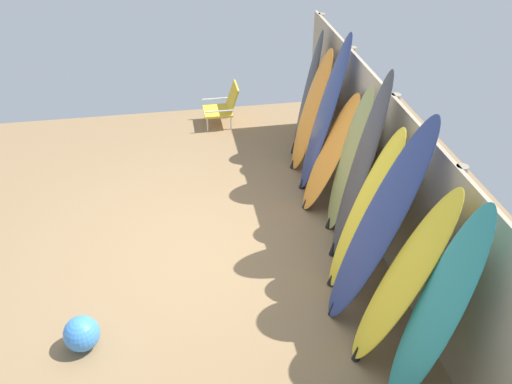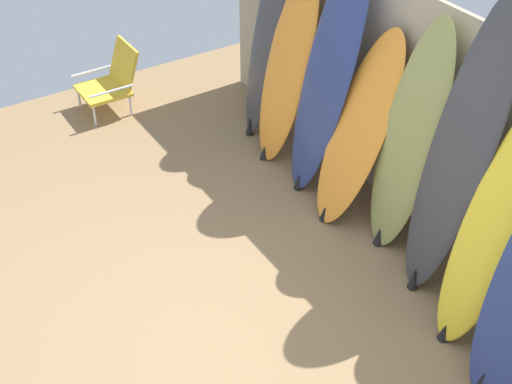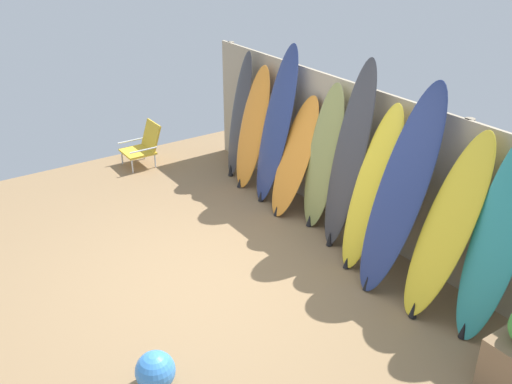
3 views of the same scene
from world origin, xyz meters
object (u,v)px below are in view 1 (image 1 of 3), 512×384
object	(u,v)px
surfboard_orange_1	(311,112)
surfboard_olive_4	(348,163)
surfboard_navy_2	(324,116)
surfboard_teal_9	(435,315)
surfboard_orange_3	(329,155)
beach_ball	(82,334)
beach_chair	(224,105)
surfboard_charcoal_5	(359,171)
surfboard_yellow_6	(364,213)
surfboard_navy_7	(378,226)
surfboard_yellow_8	(402,282)
surfboard_charcoal_0	(307,95)

from	to	relation	value
surfboard_orange_1	surfboard_olive_4	size ratio (longest dim) A/B	0.95
surfboard_navy_2	surfboard_teal_9	bearing A→B (deg)	-0.78
surfboard_orange_3	surfboard_teal_9	world-z (taller)	surfboard_teal_9
beach_ball	beach_chair	bearing A→B (deg)	156.95
surfboard_navy_2	surfboard_charcoal_5	bearing A→B (deg)	-0.67
surfboard_charcoal_5	surfboard_yellow_6	size ratio (longest dim) A/B	1.21
surfboard_navy_7	surfboard_teal_9	bearing A→B (deg)	4.88
surfboard_teal_9	beach_ball	bearing A→B (deg)	-110.15
surfboard_olive_4	beach_ball	world-z (taller)	surfboard_olive_4
surfboard_charcoal_5	surfboard_navy_7	xyz separation A→B (m)	(0.90, -0.12, -0.03)
surfboard_navy_2	surfboard_navy_7	xyz separation A→B (m)	(2.31, -0.13, 0.02)
surfboard_navy_2	surfboard_navy_7	world-z (taller)	surfboard_navy_7
surfboard_yellow_8	beach_ball	size ratio (longest dim) A/B	5.47
surfboard_orange_1	surfboard_yellow_8	bearing A→B (deg)	-1.67
surfboard_charcoal_5	beach_ball	world-z (taller)	surfboard_charcoal_5
surfboard_navy_2	surfboard_orange_3	world-z (taller)	surfboard_navy_2
surfboard_orange_3	surfboard_navy_7	size ratio (longest dim) A/B	0.71
surfboard_yellow_6	surfboard_yellow_8	distance (m)	1.01
surfboard_charcoal_0	beach_ball	size ratio (longest dim) A/B	5.49
surfboard_yellow_8	beach_ball	xyz separation A→B (m)	(-0.58, -2.77, -0.74)
beach_chair	surfboard_charcoal_5	bearing A→B (deg)	37.35
surfboard_olive_4	beach_chair	size ratio (longest dim) A/B	2.75
surfboard_navy_2	surfboard_navy_7	size ratio (longest dim) A/B	0.98
surfboard_olive_4	beach_chair	distance (m)	3.22
surfboard_navy_2	surfboard_orange_3	size ratio (longest dim) A/B	1.37
surfboard_navy_7	beach_chair	world-z (taller)	surfboard_navy_7
surfboard_charcoal_0	surfboard_navy_2	world-z (taller)	surfboard_navy_2
surfboard_orange_3	beach_chair	xyz separation A→B (m)	(-2.54, -0.98, -0.42)
beach_ball	surfboard_yellow_6	bearing A→B (deg)	98.79
surfboard_teal_9	beach_ball	xyz separation A→B (m)	(-1.04, -2.84, -0.80)
surfboard_orange_1	surfboard_charcoal_5	bearing A→B (deg)	0.06
surfboard_yellow_8	beach_ball	distance (m)	2.92
surfboard_navy_2	surfboard_orange_1	bearing A→B (deg)	-178.00
surfboard_orange_3	surfboard_charcoal_5	bearing A→B (deg)	1.47
surfboard_olive_4	surfboard_teal_9	xyz separation A→B (m)	(2.44, -0.09, 0.08)
surfboard_navy_2	surfboard_yellow_8	size ratio (longest dim) A/B	1.15
surfboard_orange_3	beach_chair	bearing A→B (deg)	-158.90
beach_ball	surfboard_charcoal_0	bearing A→B (deg)	138.20
surfboard_teal_9	beach_ball	world-z (taller)	surfboard_teal_9
surfboard_navy_2	surfboard_olive_4	xyz separation A→B (m)	(0.91, 0.04, -0.15)
surfboard_olive_4	surfboard_navy_7	xyz separation A→B (m)	(1.40, -0.17, 0.17)
surfboard_orange_3	beach_ball	world-z (taller)	surfboard_orange_3
surfboard_charcoal_5	beach_ball	size ratio (longest dim) A/B	6.57
surfboard_charcoal_5	beach_ball	distance (m)	3.15
surfboard_orange_1	surfboard_orange_3	xyz separation A→B (m)	(0.99, -0.02, -0.10)
surfboard_orange_1	surfboard_charcoal_5	world-z (taller)	surfboard_charcoal_5
surfboard_teal_9	surfboard_charcoal_0	bearing A→B (deg)	179.03
surfboard_navy_7	surfboard_teal_9	xyz separation A→B (m)	(1.05, 0.09, -0.10)
surfboard_teal_9	beach_chair	distance (m)	5.56
surfboard_charcoal_0	surfboard_charcoal_5	world-z (taller)	surfboard_charcoal_5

